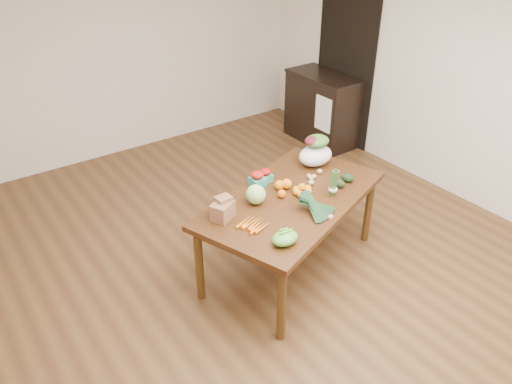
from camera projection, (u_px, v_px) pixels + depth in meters
floor at (264, 260)px, 4.70m from camera, size 6.00×6.00×0.00m
room_walls at (266, 128)px, 4.01m from camera, size 5.02×6.02×2.70m
dining_table at (291, 233)px, 4.44m from camera, size 1.95×1.49×0.75m
doorway_dark at (345, 65)px, 6.52m from camera, size 0.02×1.00×2.10m
cabinet at (322, 109)px, 6.76m from camera, size 0.52×1.02×0.94m
dish_towel at (323, 114)px, 6.37m from camera, size 0.02×0.28×0.45m
paper_bag at (223, 209)px, 3.92m from camera, size 0.30×0.27×0.17m
cabbage at (256, 194)px, 4.12m from camera, size 0.17×0.17×0.17m
strawberry_basket_a at (257, 180)px, 4.38m from camera, size 0.16×0.16×0.11m
strawberry_basket_b at (265, 176)px, 4.46m from camera, size 0.14×0.14×0.10m
orange_a at (282, 194)px, 4.22m from camera, size 0.07×0.07×0.07m
orange_b at (279, 185)px, 4.33m from camera, size 0.09×0.09×0.09m
orange_c at (287, 184)px, 4.35m from camera, size 0.09×0.09×0.09m
mandarin_cluster at (302, 188)px, 4.27m from camera, size 0.23×0.23×0.10m
carrots at (254, 224)px, 3.87m from camera, size 0.28×0.28×0.03m
snap_pea_bag at (285, 238)px, 3.66m from camera, size 0.21×0.16×0.09m
kale_bunch at (320, 206)px, 3.98m from camera, size 0.44×0.48×0.16m
asparagus_bundle at (333, 183)px, 4.20m from camera, size 0.11×0.14×0.26m
potato_a at (311, 182)px, 4.41m from camera, size 0.06×0.05×0.05m
potato_b at (311, 178)px, 4.49m from camera, size 0.06×0.05×0.05m
potato_c at (314, 176)px, 4.52m from camera, size 0.05×0.04×0.04m
potato_d at (309, 176)px, 4.53m from camera, size 0.05×0.04×0.04m
potato_e at (320, 171)px, 4.59m from camera, size 0.05×0.05×0.04m
avocado_a at (339, 183)px, 4.37m from camera, size 0.11×0.13×0.08m
avocado_b at (347, 178)px, 4.45m from camera, size 0.11×0.14×0.08m
salad_bag at (316, 152)px, 4.69m from camera, size 0.41×0.36×0.27m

